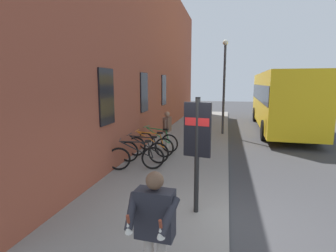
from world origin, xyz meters
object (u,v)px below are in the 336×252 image
(transit_info_sign, at_px, (197,137))
(bicycle_end_of_row, at_px, (150,146))
(bicycle_far_end, at_px, (144,151))
(street_lamp, at_px, (224,79))
(pedestrian_by_facade, at_px, (167,127))
(bicycle_nearest_sign, at_px, (136,158))
(tourist_with_hotdogs, at_px, (155,222))
(bicycle_leaning_wall, at_px, (157,141))
(city_bus, at_px, (281,98))

(transit_info_sign, bearing_deg, bicycle_end_of_row, 29.06)
(transit_info_sign, bearing_deg, bicycle_far_end, 34.88)
(transit_info_sign, distance_m, street_lamp, 9.02)
(pedestrian_by_facade, bearing_deg, transit_info_sign, -160.50)
(bicycle_nearest_sign, distance_m, tourist_with_hotdogs, 5.04)
(bicycle_nearest_sign, relative_size, street_lamp, 0.35)
(bicycle_leaning_wall, bearing_deg, street_lamp, -29.75)
(city_bus, bearing_deg, tourist_with_hotdogs, 164.20)
(bicycle_end_of_row, xyz_separation_m, pedestrian_by_facade, (1.05, -0.40, 0.56))
(bicycle_end_of_row, bearing_deg, bicycle_leaning_wall, -3.67)
(tourist_with_hotdogs, relative_size, street_lamp, 0.34)
(bicycle_end_of_row, distance_m, tourist_with_hotdogs, 6.46)
(bicycle_far_end, xyz_separation_m, bicycle_end_of_row, (0.75, -0.01, 0.00))
(bicycle_nearest_sign, bearing_deg, bicycle_end_of_row, -0.16)
(bicycle_far_end, height_order, transit_info_sign, transit_info_sign)
(bicycle_end_of_row, bearing_deg, pedestrian_by_facade, -20.77)
(street_lamp, bearing_deg, pedestrian_by_facade, 152.62)
(city_bus, height_order, street_lamp, street_lamp)
(pedestrian_by_facade, distance_m, street_lamp, 4.96)
(bicycle_nearest_sign, xyz_separation_m, tourist_with_hotdogs, (-4.64, -1.88, 0.63))
(bicycle_leaning_wall, height_order, transit_info_sign, transit_info_sign)
(bicycle_far_end, xyz_separation_m, transit_info_sign, (-3.06, -2.13, 1.21))
(tourist_with_hotdogs, bearing_deg, bicycle_nearest_sign, 22.01)
(city_bus, bearing_deg, bicycle_end_of_row, 143.14)
(pedestrian_by_facade, distance_m, tourist_with_hotdogs, 7.34)
(bicycle_far_end, distance_m, tourist_with_hotdogs, 5.75)
(bicycle_leaning_wall, xyz_separation_m, city_bus, (6.91, -5.75, 1.41))
(bicycle_leaning_wall, relative_size, tourist_with_hotdogs, 1.06)
(bicycle_leaning_wall, bearing_deg, bicycle_end_of_row, 176.33)
(bicycle_far_end, distance_m, bicycle_end_of_row, 0.75)
(bicycle_far_end, bearing_deg, bicycle_nearest_sign, -179.20)
(bicycle_nearest_sign, bearing_deg, street_lamp, -20.73)
(bicycle_far_end, relative_size, street_lamp, 0.37)
(bicycle_far_end, distance_m, street_lamp, 6.84)
(city_bus, distance_m, street_lamp, 4.36)
(tourist_with_hotdogs, distance_m, street_lamp, 11.42)
(bicycle_end_of_row, relative_size, pedestrian_by_facade, 1.14)
(bicycle_leaning_wall, relative_size, pedestrian_by_facade, 1.12)
(tourist_with_hotdogs, bearing_deg, bicycle_end_of_row, 16.93)
(bicycle_far_end, bearing_deg, transit_info_sign, -145.12)
(city_bus, bearing_deg, pedestrian_by_facade, 141.07)
(bicycle_far_end, relative_size, tourist_with_hotdogs, 1.08)
(bicycle_nearest_sign, height_order, transit_info_sign, transit_info_sign)
(bicycle_far_end, distance_m, transit_info_sign, 3.92)
(transit_info_sign, distance_m, city_bus, 12.12)
(bicycle_far_end, bearing_deg, street_lamp, -23.23)
(bicycle_far_end, distance_m, pedestrian_by_facade, 1.93)
(bicycle_leaning_wall, bearing_deg, transit_info_sign, -155.99)
(pedestrian_by_facade, relative_size, street_lamp, 0.32)
(bicycle_nearest_sign, bearing_deg, tourist_with_hotdogs, -157.99)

